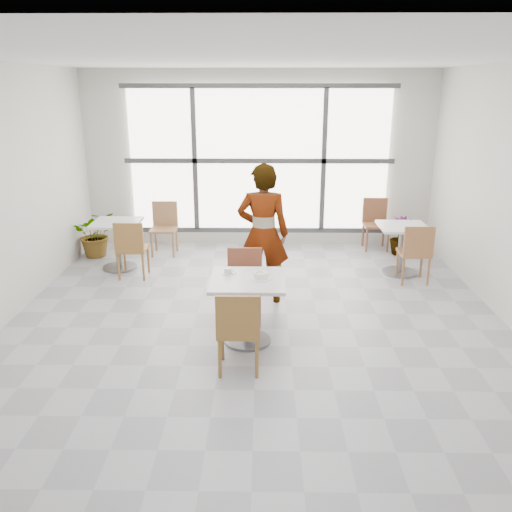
{
  "coord_description": "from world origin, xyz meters",
  "views": [
    {
      "loc": [
        0.08,
        -5.67,
        2.75
      ],
      "look_at": [
        0.0,
        -0.3,
        1.0
      ],
      "focal_mm": 37.17,
      "sensor_mm": 36.0,
      "label": 1
    }
  ],
  "objects_px": {
    "bg_chair_left_far": "(164,224)",
    "main_table": "(247,298)",
    "chair_near": "(238,327)",
    "bg_chair_right_near": "(416,250)",
    "chair_far": "(245,280)",
    "person": "(263,234)",
    "bg_chair_left_near": "(131,246)",
    "bg_table_right": "(402,243)",
    "plant_right": "(401,236)",
    "bg_table_left": "(118,238)",
    "oatmeal_bowl": "(261,275)",
    "coffee_cup": "(228,271)",
    "plant_left": "(96,234)",
    "bg_chair_right_far": "(375,220)"
  },
  "relations": [
    {
      "from": "main_table",
      "to": "chair_near",
      "type": "xyz_separation_m",
      "value": [
        -0.07,
        -0.68,
        -0.02
      ]
    },
    {
      "from": "chair_near",
      "to": "bg_chair_left_near",
      "type": "bearing_deg",
      "value": -57.8
    },
    {
      "from": "oatmeal_bowl",
      "to": "bg_chair_left_near",
      "type": "bearing_deg",
      "value": 133.32
    },
    {
      "from": "chair_near",
      "to": "bg_chair_right_near",
      "type": "height_order",
      "value": "same"
    },
    {
      "from": "oatmeal_bowl",
      "to": "bg_chair_left_near",
      "type": "xyz_separation_m",
      "value": [
        -1.91,
        2.02,
        -0.29
      ]
    },
    {
      "from": "main_table",
      "to": "plant_right",
      "type": "distance_m",
      "value": 4.07
    },
    {
      "from": "bg_chair_left_far",
      "to": "bg_chair_right_near",
      "type": "bearing_deg",
      "value": -20.02
    },
    {
      "from": "oatmeal_bowl",
      "to": "coffee_cup",
      "type": "height_order",
      "value": "oatmeal_bowl"
    },
    {
      "from": "chair_far",
      "to": "person",
      "type": "xyz_separation_m",
      "value": [
        0.22,
        0.57,
        0.41
      ]
    },
    {
      "from": "chair_far",
      "to": "oatmeal_bowl",
      "type": "bearing_deg",
      "value": -72.69
    },
    {
      "from": "chair_near",
      "to": "oatmeal_bowl",
      "type": "height_order",
      "value": "chair_near"
    },
    {
      "from": "chair_near",
      "to": "chair_far",
      "type": "bearing_deg",
      "value": -90.65
    },
    {
      "from": "person",
      "to": "bg_chair_left_near",
      "type": "height_order",
      "value": "person"
    },
    {
      "from": "main_table",
      "to": "coffee_cup",
      "type": "distance_m",
      "value": 0.37
    },
    {
      "from": "person",
      "to": "bg_table_right",
      "type": "bearing_deg",
      "value": -149.02
    },
    {
      "from": "bg_table_left",
      "to": "bg_chair_right_near",
      "type": "xyz_separation_m",
      "value": [
        4.42,
        -0.59,
        0.01
      ]
    },
    {
      "from": "oatmeal_bowl",
      "to": "plant_left",
      "type": "relative_size",
      "value": 0.27
    },
    {
      "from": "bg_chair_right_near",
      "to": "bg_chair_right_far",
      "type": "bearing_deg",
      "value": -82.62
    },
    {
      "from": "chair_far",
      "to": "bg_table_right",
      "type": "relative_size",
      "value": 1.16
    },
    {
      "from": "bg_chair_left_near",
      "to": "bg_chair_right_near",
      "type": "distance_m",
      "value": 4.1
    },
    {
      "from": "person",
      "to": "bg_table_left",
      "type": "xyz_separation_m",
      "value": [
        -2.24,
        1.25,
        -0.43
      ]
    },
    {
      "from": "bg_chair_left_far",
      "to": "main_table",
      "type": "bearing_deg",
      "value": -65.37
    },
    {
      "from": "bg_table_left",
      "to": "chair_near",
      "type": "bearing_deg",
      "value": -57.35
    },
    {
      "from": "bg_table_left",
      "to": "bg_chair_left_near",
      "type": "xyz_separation_m",
      "value": [
        0.32,
        -0.45,
        0.01
      ]
    },
    {
      "from": "bg_chair_right_far",
      "to": "bg_chair_right_near",
      "type": "bearing_deg",
      "value": -82.62
    },
    {
      "from": "bg_table_right",
      "to": "bg_chair_left_far",
      "type": "bearing_deg",
      "value": 165.35
    },
    {
      "from": "person",
      "to": "plant_right",
      "type": "xyz_separation_m",
      "value": [
        2.31,
        2.02,
        -0.59
      ]
    },
    {
      "from": "bg_table_right",
      "to": "bg_chair_right_near",
      "type": "height_order",
      "value": "bg_chair_right_near"
    },
    {
      "from": "bg_chair_left_near",
      "to": "plant_left",
      "type": "bearing_deg",
      "value": -51.55
    },
    {
      "from": "chair_near",
      "to": "oatmeal_bowl",
      "type": "relative_size",
      "value": 4.14
    },
    {
      "from": "bg_chair_left_near",
      "to": "person",
      "type": "bearing_deg",
      "value": 157.41
    },
    {
      "from": "bg_chair_left_near",
      "to": "bg_chair_left_far",
      "type": "relative_size",
      "value": 1.0
    },
    {
      "from": "bg_table_left",
      "to": "bg_chair_left_far",
      "type": "xyz_separation_m",
      "value": [
        0.58,
        0.81,
        0.01
      ]
    },
    {
      "from": "main_table",
      "to": "bg_table_left",
      "type": "height_order",
      "value": "same"
    },
    {
      "from": "oatmeal_bowl",
      "to": "bg_chair_right_far",
      "type": "distance_m",
      "value": 4.13
    },
    {
      "from": "main_table",
      "to": "chair_near",
      "type": "height_order",
      "value": "chair_near"
    },
    {
      "from": "bg_chair_left_far",
      "to": "bg_chair_right_near",
      "type": "relative_size",
      "value": 1.0
    },
    {
      "from": "chair_far",
      "to": "plant_left",
      "type": "xyz_separation_m",
      "value": [
        -2.55,
        2.44,
        -0.11
      ]
    },
    {
      "from": "bg_chair_left_far",
      "to": "bg_chair_right_far",
      "type": "xyz_separation_m",
      "value": [
        3.61,
        0.34,
        0.0
      ]
    },
    {
      "from": "bg_table_left",
      "to": "plant_left",
      "type": "distance_m",
      "value": 0.82
    },
    {
      "from": "bg_chair_left_near",
      "to": "plant_right",
      "type": "distance_m",
      "value": 4.41
    },
    {
      "from": "chair_far",
      "to": "bg_chair_right_near",
      "type": "bearing_deg",
      "value": 27.25
    },
    {
      "from": "bg_table_left",
      "to": "bg_chair_right_near",
      "type": "bearing_deg",
      "value": -7.64
    },
    {
      "from": "person",
      "to": "plant_left",
      "type": "height_order",
      "value": "person"
    },
    {
      "from": "coffee_cup",
      "to": "oatmeal_bowl",
      "type": "bearing_deg",
      "value": -24.22
    },
    {
      "from": "bg_chair_right_far",
      "to": "plant_left",
      "type": "distance_m",
      "value": 4.75
    },
    {
      "from": "bg_chair_right_near",
      "to": "bg_chair_right_far",
      "type": "relative_size",
      "value": 1.0
    },
    {
      "from": "chair_near",
      "to": "person",
      "type": "height_order",
      "value": "person"
    },
    {
      "from": "bg_table_right",
      "to": "bg_chair_right_near",
      "type": "relative_size",
      "value": 0.86
    },
    {
      "from": "coffee_cup",
      "to": "plant_left",
      "type": "relative_size",
      "value": 0.21
    }
  ]
}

